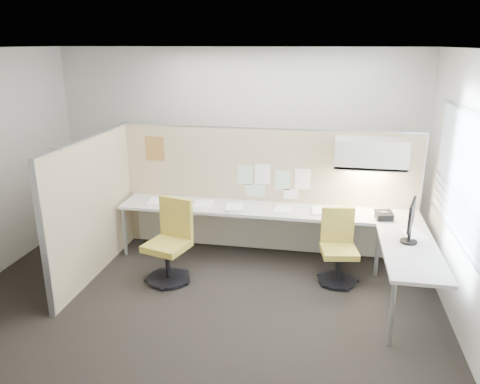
% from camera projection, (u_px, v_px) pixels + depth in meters
% --- Properties ---
extents(floor, '(5.50, 4.50, 0.01)m').
position_uv_depth(floor, '(200.00, 301.00, 5.41)').
color(floor, black).
rests_on(floor, ground).
extents(ceiling, '(5.50, 4.50, 0.01)m').
position_uv_depth(ceiling, '(192.00, 48.00, 4.56)').
color(ceiling, white).
rests_on(ceiling, wall_back).
extents(wall_back, '(5.50, 0.02, 2.80)m').
position_uv_depth(wall_back, '(236.00, 143.00, 7.09)').
color(wall_back, beige).
rests_on(wall_back, ground).
extents(wall_front, '(5.50, 0.02, 2.80)m').
position_uv_depth(wall_front, '(98.00, 290.00, 2.88)').
color(wall_front, beige).
rests_on(wall_front, ground).
extents(wall_right, '(0.02, 4.50, 2.80)m').
position_uv_depth(wall_right, '(472.00, 201.00, 4.51)').
color(wall_right, beige).
rests_on(wall_right, ground).
extents(window_pane, '(0.01, 2.80, 1.30)m').
position_uv_depth(window_pane, '(471.00, 186.00, 4.46)').
color(window_pane, '#92A0AA').
rests_on(window_pane, wall_right).
extents(partition_back, '(4.10, 0.06, 1.75)m').
position_uv_depth(partition_back, '(266.00, 191.00, 6.55)').
color(partition_back, tan).
rests_on(partition_back, floor).
extents(partition_left, '(0.06, 2.20, 1.75)m').
position_uv_depth(partition_left, '(93.00, 208.00, 5.87)').
color(partition_left, tan).
rests_on(partition_left, floor).
extents(desk, '(4.00, 2.07, 0.73)m').
position_uv_depth(desk, '(290.00, 223.00, 6.12)').
color(desk, beige).
rests_on(desk, floor).
extents(overhead_bin, '(0.90, 0.36, 0.38)m').
position_uv_depth(overhead_bin, '(371.00, 154.00, 5.92)').
color(overhead_bin, beige).
rests_on(overhead_bin, partition_back).
extents(task_light_strip, '(0.60, 0.06, 0.02)m').
position_uv_depth(task_light_strip, '(369.00, 170.00, 5.99)').
color(task_light_strip, '#FFEABF').
rests_on(task_light_strip, overhead_bin).
extents(pinned_papers, '(1.01, 0.00, 0.47)m').
position_uv_depth(pinned_papers, '(272.00, 181.00, 6.45)').
color(pinned_papers, '#8CBF8C').
rests_on(pinned_papers, partition_back).
extents(poster, '(0.28, 0.00, 0.35)m').
position_uv_depth(poster, '(155.00, 149.00, 6.63)').
color(poster, orange).
rests_on(poster, partition_back).
extents(chair_left, '(0.58, 0.60, 1.02)m').
position_uv_depth(chair_left, '(170.00, 244.00, 5.80)').
color(chair_left, black).
rests_on(chair_left, floor).
extents(chair_right, '(0.49, 0.50, 0.91)m').
position_uv_depth(chair_right, '(338.00, 249.00, 5.77)').
color(chair_right, black).
rests_on(chair_right, floor).
extents(monitor, '(0.19, 0.44, 0.48)m').
position_uv_depth(monitor, '(411.00, 219.00, 5.12)').
color(monitor, black).
rests_on(monitor, desk).
extents(phone, '(0.24, 0.22, 0.12)m').
position_uv_depth(phone, '(384.00, 215.00, 5.88)').
color(phone, black).
rests_on(phone, desk).
extents(stapler, '(0.15, 0.09, 0.05)m').
position_uv_depth(stapler, '(345.00, 209.00, 6.19)').
color(stapler, black).
rests_on(stapler, desk).
extents(tape_dispenser, '(0.11, 0.08, 0.06)m').
position_uv_depth(tape_dispenser, '(343.00, 211.00, 6.11)').
color(tape_dispenser, black).
rests_on(tape_dispenser, desk).
extents(coat_hook, '(0.18, 0.45, 1.35)m').
position_uv_depth(coat_hook, '(52.00, 181.00, 5.10)').
color(coat_hook, silver).
rests_on(coat_hook, partition_left).
extents(paper_stack_0, '(0.27, 0.33, 0.03)m').
position_uv_depth(paper_stack_0, '(158.00, 201.00, 6.51)').
color(paper_stack_0, white).
rests_on(paper_stack_0, desk).
extents(paper_stack_1, '(0.24, 0.30, 0.02)m').
position_uv_depth(paper_stack_1, '(203.00, 204.00, 6.41)').
color(paper_stack_1, white).
rests_on(paper_stack_1, desk).
extents(paper_stack_2, '(0.28, 0.34, 0.05)m').
position_uv_depth(paper_stack_2, '(234.00, 208.00, 6.22)').
color(paper_stack_2, white).
rests_on(paper_stack_2, desk).
extents(paper_stack_3, '(0.25, 0.31, 0.01)m').
position_uv_depth(paper_stack_3, '(283.00, 209.00, 6.23)').
color(paper_stack_3, white).
rests_on(paper_stack_3, desk).
extents(paper_stack_4, '(0.24, 0.31, 0.03)m').
position_uv_depth(paper_stack_4, '(321.00, 211.00, 6.13)').
color(paper_stack_4, white).
rests_on(paper_stack_4, desk).
extents(paper_stack_5, '(0.29, 0.34, 0.02)m').
position_uv_depth(paper_stack_5, '(413.00, 235.00, 5.39)').
color(paper_stack_5, white).
rests_on(paper_stack_5, desk).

